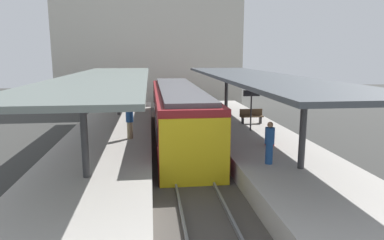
% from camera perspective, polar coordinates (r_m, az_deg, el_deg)
% --- Properties ---
extents(ground_plane, '(80.00, 80.00, 0.00)m').
position_cam_1_polar(ground_plane, '(17.19, -1.31, -6.44)').
color(ground_plane, '#383835').
extents(platform_left, '(4.40, 28.00, 1.00)m').
position_cam_1_polar(platform_left, '(17.12, -14.13, -5.09)').
color(platform_left, '#ADA8A0').
rests_on(platform_left, ground_plane).
extents(platform_right, '(4.40, 28.00, 1.00)m').
position_cam_1_polar(platform_right, '(17.81, 10.98, -4.35)').
color(platform_right, '#ADA8A0').
rests_on(platform_right, ground_plane).
extents(track_ballast, '(3.20, 28.00, 0.20)m').
position_cam_1_polar(track_ballast, '(17.16, -1.31, -6.12)').
color(track_ballast, '#4C4742').
rests_on(track_ballast, ground_plane).
extents(rail_near_side, '(0.08, 28.00, 0.14)m').
position_cam_1_polar(rail_near_side, '(17.06, -3.73, -5.64)').
color(rail_near_side, slate).
rests_on(rail_near_side, track_ballast).
extents(rail_far_side, '(0.08, 28.00, 0.14)m').
position_cam_1_polar(rail_far_side, '(17.20, 1.08, -5.49)').
color(rail_far_side, slate).
rests_on(rail_far_side, track_ballast).
extents(commuter_train, '(2.78, 15.01, 3.10)m').
position_cam_1_polar(commuter_train, '(19.98, -2.25, 1.08)').
color(commuter_train, maroon).
rests_on(commuter_train, track_ballast).
extents(canopy_left, '(4.18, 21.00, 3.05)m').
position_cam_1_polar(canopy_left, '(17.93, -14.08, 6.75)').
color(canopy_left, '#333335').
rests_on(canopy_left, platform_left).
extents(canopy_right, '(4.18, 21.00, 3.04)m').
position_cam_1_polar(canopy_right, '(18.59, 10.03, 7.01)').
color(canopy_right, '#333335').
rests_on(canopy_right, platform_right).
extents(platform_bench, '(1.40, 0.41, 0.86)m').
position_cam_1_polar(platform_bench, '(21.10, 9.81, 0.72)').
color(platform_bench, black).
rests_on(platform_bench, platform_right).
extents(platform_sign, '(0.90, 0.08, 2.21)m').
position_cam_1_polar(platform_sign, '(18.87, 9.80, 3.11)').
color(platform_sign, '#262628').
rests_on(platform_sign, platform_right).
extents(litter_bin, '(0.44, 0.44, 0.80)m').
position_cam_1_polar(litter_bin, '(16.16, 12.77, -2.68)').
color(litter_bin, maroon).
rests_on(litter_bin, platform_right).
extents(passenger_near_bench, '(0.36, 0.36, 1.62)m').
position_cam_1_polar(passenger_near_bench, '(13.29, 12.72, -3.62)').
color(passenger_near_bench, navy).
rests_on(passenger_near_bench, platform_right).
extents(passenger_mid_platform, '(0.36, 0.36, 1.65)m').
position_cam_1_polar(passenger_mid_platform, '(17.16, -10.29, -0.25)').
color(passenger_mid_platform, '#998460').
rests_on(passenger_mid_platform, platform_left).
extents(station_building_backdrop, '(18.00, 6.00, 11.00)m').
position_cam_1_polar(station_building_backdrop, '(36.36, -6.95, 11.31)').
color(station_building_backdrop, beige).
rests_on(station_building_backdrop, ground_plane).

